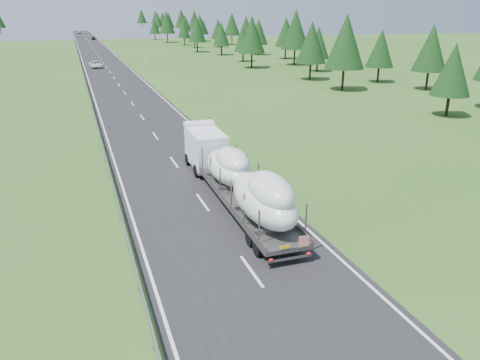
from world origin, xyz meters
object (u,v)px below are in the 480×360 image
object	(u,v)px
distant_van	(96,64)
distant_car_blue	(80,32)
highway_sign	(146,62)
boat_truck	(236,174)
distant_car_dark	(93,38)

from	to	relation	value
distant_van	distant_car_blue	distance (m)	169.76
highway_sign	boat_truck	world-z (taller)	boat_truck
boat_truck	distant_car_dark	world-z (taller)	boat_truck
boat_truck	distant_car_blue	bearing A→B (deg)	90.78
boat_truck	distant_car_dark	bearing A→B (deg)	89.79
boat_truck	distant_car_blue	size ratio (longest dim) A/B	4.13
distant_van	highway_sign	bearing A→B (deg)	-49.09
distant_car_dark	distant_car_blue	size ratio (longest dim) A/B	0.99
distant_van	distant_car_dark	world-z (taller)	distant_car_dark
distant_car_dark	boat_truck	bearing A→B (deg)	-86.80
distant_van	distant_car_blue	bearing A→B (deg)	86.44
highway_sign	boat_truck	bearing A→B (deg)	-94.13
highway_sign	distant_van	bearing A→B (deg)	134.19
distant_van	distant_car_dark	bearing A→B (deg)	84.11
distant_van	distant_car_blue	world-z (taller)	distant_van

